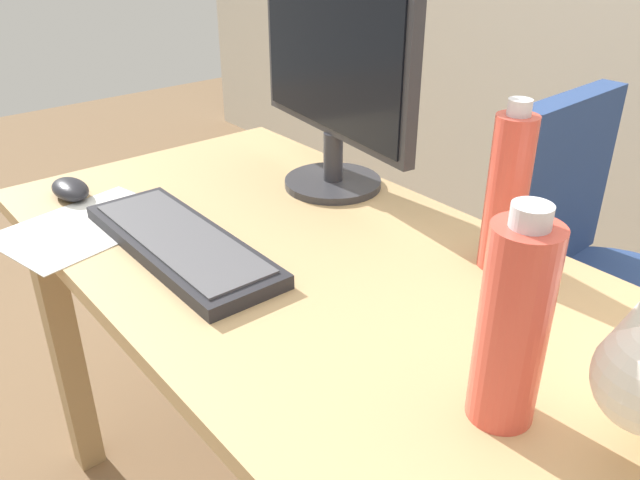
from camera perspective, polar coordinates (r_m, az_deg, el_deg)
The scene contains 8 objects.
desk at distance 1.02m, azimuth 6.14°, elevation -10.76°, with size 1.65×0.67×0.74m.
office_chair at distance 1.64m, azimuth 22.54°, elevation -7.25°, with size 0.48×0.48×0.91m.
monitor at distance 1.28m, azimuth 1.17°, elevation 14.10°, with size 0.48×0.20×0.41m.
keyboard at distance 1.12m, azimuth -12.15°, elevation -0.28°, with size 0.44×0.15×0.03m.
computer_mouse at distance 1.39m, azimuth -21.08°, elevation 4.19°, with size 0.11×0.06×0.04m, color #232328.
paper_sheet at distance 1.26m, azimuth -19.84°, elevation 1.17°, with size 0.21×0.30×0.00m, color white.
water_bottle at distance 1.04m, azimuth 16.13°, elevation 4.06°, with size 0.07×0.07×0.27m.
spray_bottle at distance 0.73m, azimuth 16.60°, elevation -7.11°, with size 0.08×0.08×0.27m.
Camera 1 is at (0.55, -0.58, 1.27)m, focal length 36.44 mm.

